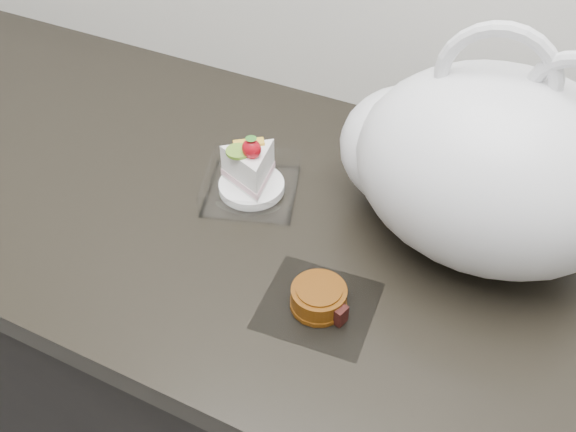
{
  "coord_description": "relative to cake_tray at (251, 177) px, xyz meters",
  "views": [
    {
      "loc": [
        0.23,
        1.09,
        1.53
      ],
      "look_at": [
        -0.04,
        1.65,
        0.94
      ],
      "focal_mm": 40.0,
      "sensor_mm": 36.0,
      "label": 1
    }
  ],
  "objects": [
    {
      "name": "cake_tray",
      "position": [
        0.0,
        0.0,
        0.0
      ],
      "size": [
        0.17,
        0.17,
        0.1
      ],
      "rotation": [
        0.0,
        0.0,
        0.33
      ],
      "color": "white",
      "rests_on": "counter"
    },
    {
      "name": "counter",
      "position": [
        0.14,
        -0.02,
        -0.48
      ],
      "size": [
        2.04,
        0.64,
        0.9
      ],
      "color": "black",
      "rests_on": "ground"
    },
    {
      "name": "plastic_bag",
      "position": [
        0.3,
        0.04,
        0.1
      ],
      "size": [
        0.41,
        0.3,
        0.32
      ],
      "rotation": [
        0.0,
        0.0,
        -0.11
      ],
      "color": "silver",
      "rests_on": "counter"
    },
    {
      "name": "mooncake_wrap",
      "position": [
        0.18,
        -0.15,
        -0.01
      ],
      "size": [
        0.15,
        0.14,
        0.03
      ],
      "rotation": [
        0.0,
        0.0,
        0.26
      ],
      "color": "white",
      "rests_on": "counter"
    }
  ]
}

